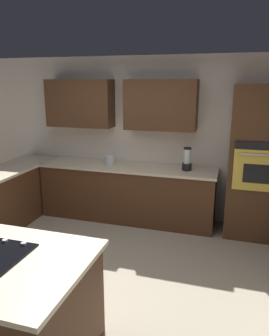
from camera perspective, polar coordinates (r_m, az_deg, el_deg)
ground_plane at (r=4.03m, az=-7.90°, el=-18.36°), size 14.00×14.00×0.00m
wall_back at (r=5.36m, az=-0.07°, el=6.84°), size 6.00×0.44×2.60m
lower_cabinets_back at (r=5.32m, az=-1.35°, el=-4.57°), size 2.80×0.60×0.86m
countertop_back at (r=5.18m, az=-1.38°, el=0.13°), size 2.84×0.64×0.04m
wall_oven at (r=4.90m, az=20.81°, el=0.82°), size 0.80×0.66×2.18m
blender at (r=4.97m, az=9.20°, el=1.32°), size 0.15×0.15×0.35m
kettle at (r=5.29m, az=-4.37°, el=1.52°), size 0.17×0.17×0.16m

